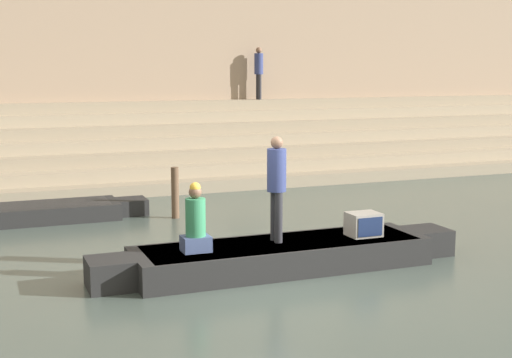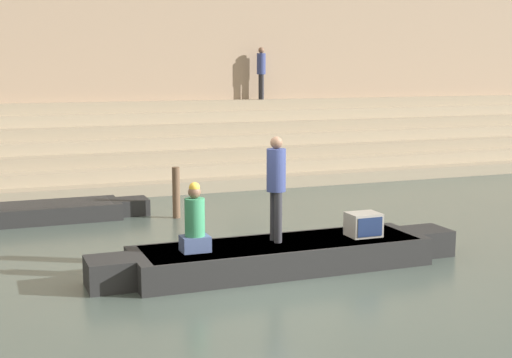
% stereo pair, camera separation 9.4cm
% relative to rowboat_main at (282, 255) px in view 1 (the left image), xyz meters
% --- Properties ---
extents(ground_plane, '(120.00, 120.00, 0.00)m').
position_rel_rowboat_main_xyz_m(ground_plane, '(-0.57, -0.54, -0.25)').
color(ground_plane, '#47544C').
extents(ghat_steps, '(36.00, 4.60, 2.31)m').
position_rel_rowboat_main_xyz_m(ghat_steps, '(-0.57, 10.44, 0.58)').
color(ghat_steps, gray).
rests_on(ghat_steps, ground).
extents(back_wall, '(34.20, 1.28, 8.37)m').
position_rel_rowboat_main_xyz_m(back_wall, '(-0.57, 12.68, 3.91)').
color(back_wall, tan).
rests_on(back_wall, ground).
extents(rowboat_main, '(6.47, 1.49, 0.47)m').
position_rel_rowboat_main_xyz_m(rowboat_main, '(0.00, 0.00, 0.00)').
color(rowboat_main, black).
rests_on(rowboat_main, ground).
extents(person_standing, '(0.32, 0.32, 1.77)m').
position_rel_rowboat_main_xyz_m(person_standing, '(-0.06, 0.10, 1.25)').
color(person_standing, '#28282D').
rests_on(person_standing, rowboat_main).
extents(person_rowing, '(0.45, 0.35, 1.12)m').
position_rel_rowboat_main_xyz_m(person_rowing, '(-1.52, -0.05, 0.68)').
color(person_rowing, '#3D4C75').
rests_on(person_rowing, rowboat_main).
extents(tv_set, '(0.55, 0.46, 0.41)m').
position_rel_rowboat_main_xyz_m(tv_set, '(1.51, -0.09, 0.42)').
color(tv_set, '#9E998E').
rests_on(tv_set, rowboat_main).
extents(moored_boat_shore, '(6.14, 1.27, 0.37)m').
position_rel_rowboat_main_xyz_m(moored_boat_shore, '(-4.16, 5.48, -0.05)').
color(moored_boat_shore, black).
rests_on(moored_boat_shore, ground).
extents(mooring_post, '(0.17, 0.17, 1.16)m').
position_rel_rowboat_main_xyz_m(mooring_post, '(-0.59, 4.70, 0.33)').
color(mooring_post, brown).
rests_on(mooring_post, ground).
extents(person_on_steps, '(0.30, 0.30, 1.73)m').
position_rel_rowboat_main_xyz_m(person_on_steps, '(4.24, 11.75, 3.07)').
color(person_on_steps, '#28282D').
rests_on(person_on_steps, ghat_steps).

